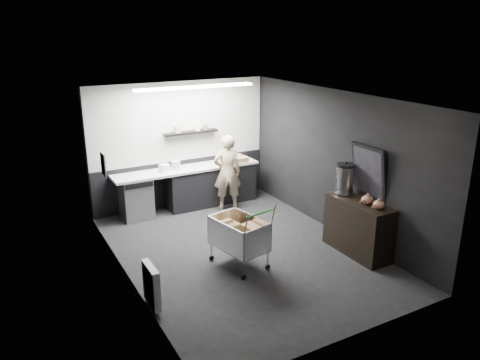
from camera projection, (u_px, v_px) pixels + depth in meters
floor at (242, 251)px, 8.24m from camera, size 5.50×5.50×0.00m
ceiling at (242, 98)px, 7.40m from camera, size 5.50×5.50×0.00m
wall_back at (180, 144)px, 10.11m from camera, size 5.50×0.00×5.50m
wall_front at (355, 242)px, 5.53m from camera, size 5.50×0.00×5.50m
wall_left at (124, 199)px, 6.91m from camera, size 0.00×5.50×5.50m
wall_right at (335, 163)px, 8.74m from camera, size 0.00×5.50×5.50m
kitchen_wall_panel at (180, 122)px, 9.94m from camera, size 3.95×0.02×1.70m
dado_panel at (182, 182)px, 10.36m from camera, size 3.95×0.02×1.00m
floating_shelf at (191, 132)px, 10.01m from camera, size 1.20×0.22×0.04m
wall_clock at (238, 103)px, 10.48m from camera, size 0.20×0.03×0.20m
poster at (103, 164)px, 7.94m from camera, size 0.02×0.30×0.40m
poster_red_band at (103, 160)px, 7.92m from camera, size 0.02×0.22×0.10m
radiator at (151, 285)px, 6.50m from camera, size 0.10×0.50×0.60m
ceiling_strip at (195, 87)px, 8.95m from camera, size 2.40×0.20×0.04m
prep_counter at (194, 187)px, 10.18m from camera, size 3.20×0.61×0.90m
person at (227, 172)px, 9.96m from camera, size 0.69×0.55×1.63m
shopping_cart at (239, 236)px, 7.62m from camera, size 0.78×1.10×1.10m
sideboard at (358, 220)px, 8.06m from camera, size 0.55×1.27×1.91m
fire_extinguisher at (152, 283)px, 6.78m from camera, size 0.15×0.15×0.49m
cardboard_box at (233, 159)px, 10.41m from camera, size 0.58×0.44×0.11m
pink_tub at (176, 165)px, 9.83m from camera, size 0.19×0.19×0.19m
white_container at (164, 168)px, 9.67m from camera, size 0.23×0.20×0.17m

